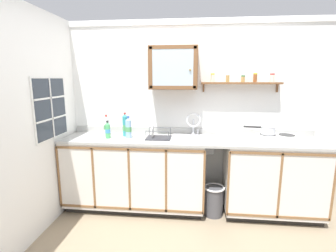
# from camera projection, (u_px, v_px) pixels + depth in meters

# --- Properties ---
(floor) EXTENTS (6.18, 6.18, 0.00)m
(floor) POSITION_uv_depth(u_px,v_px,m) (188.00, 229.00, 2.80)
(floor) COLOR gray
(floor) RESTS_ON ground
(back_wall) EXTENTS (3.78, 0.07, 2.40)m
(back_wall) POSITION_uv_depth(u_px,v_px,m) (190.00, 114.00, 3.30)
(back_wall) COLOR white
(back_wall) RESTS_ON ground
(side_wall_left) EXTENTS (0.05, 3.52, 2.40)m
(side_wall_left) POSITION_uv_depth(u_px,v_px,m) (29.00, 126.00, 2.50)
(side_wall_left) COLOR white
(side_wall_left) RESTS_ON ground
(lower_cabinet_run) EXTENTS (1.77, 0.58, 0.91)m
(lower_cabinet_run) POSITION_uv_depth(u_px,v_px,m) (135.00, 174.00, 3.21)
(lower_cabinet_run) COLOR black
(lower_cabinet_run) RESTS_ON ground
(lower_cabinet_run_right) EXTENTS (1.15, 0.58, 0.91)m
(lower_cabinet_run_right) POSITION_uv_depth(u_px,v_px,m) (272.00, 179.00, 3.04)
(lower_cabinet_run_right) COLOR black
(lower_cabinet_run_right) RESTS_ON ground
(countertop) EXTENTS (3.14, 0.60, 0.03)m
(countertop) POSITION_uv_depth(u_px,v_px,m) (190.00, 140.00, 3.05)
(countertop) COLOR #B2B2AD
(countertop) RESTS_ON lower_cabinet_run
(backsplash) EXTENTS (3.14, 0.02, 0.08)m
(backsplash) POSITION_uv_depth(u_px,v_px,m) (190.00, 131.00, 3.31)
(backsplash) COLOR #B2B2AD
(backsplash) RESTS_ON countertop
(sink) EXTENTS (0.55, 0.44, 0.45)m
(sink) POSITION_uv_depth(u_px,v_px,m) (194.00, 140.00, 3.08)
(sink) COLOR silver
(sink) RESTS_ON countertop
(hot_plate_stove) EXTENTS (0.45, 0.31, 0.08)m
(hot_plate_stove) POSITION_uv_depth(u_px,v_px,m) (278.00, 138.00, 2.93)
(hot_plate_stove) COLOR silver
(hot_plate_stove) RESTS_ON countertop
(saucepan) EXTENTS (0.37, 0.17, 0.10)m
(saucepan) POSITION_uv_depth(u_px,v_px,m) (268.00, 130.00, 2.95)
(saucepan) COLOR silver
(saucepan) RESTS_ON hot_plate_stove
(bottle_water_blue_0) EXTENTS (0.07, 0.07, 0.27)m
(bottle_water_blue_0) POSITION_uv_depth(u_px,v_px,m) (128.00, 128.00, 3.08)
(bottle_water_blue_0) COLOR #8CB7E0
(bottle_water_blue_0) RESTS_ON countertop
(bottle_detergent_teal_1) EXTENTS (0.06, 0.06, 0.30)m
(bottle_detergent_teal_1) POSITION_uv_depth(u_px,v_px,m) (125.00, 126.00, 3.17)
(bottle_detergent_teal_1) COLOR teal
(bottle_detergent_teal_1) RESTS_ON countertop
(bottle_opaque_white_2) EXTENTS (0.07, 0.07, 0.27)m
(bottle_opaque_white_2) POSITION_uv_depth(u_px,v_px,m) (107.00, 126.00, 3.21)
(bottle_opaque_white_2) COLOR white
(bottle_opaque_white_2) RESTS_ON countertop
(bottle_soda_green_3) EXTENTS (0.06, 0.06, 0.22)m
(bottle_soda_green_3) POSITION_uv_depth(u_px,v_px,m) (108.00, 130.00, 3.06)
(bottle_soda_green_3) COLOR #4CB266
(bottle_soda_green_3) RESTS_ON countertop
(dish_rack) EXTENTS (0.30, 0.26, 0.17)m
(dish_rack) POSITION_uv_depth(u_px,v_px,m) (158.00, 136.00, 3.07)
(dish_rack) COLOR #333338
(dish_rack) RESTS_ON countertop
(wall_cabinet) EXTENTS (0.59, 0.30, 0.52)m
(wall_cabinet) POSITION_uv_depth(u_px,v_px,m) (174.00, 68.00, 3.05)
(wall_cabinet) COLOR brown
(spice_shelf) EXTENTS (0.97, 0.14, 0.23)m
(spice_shelf) POSITION_uv_depth(u_px,v_px,m) (242.00, 82.00, 3.07)
(spice_shelf) COLOR brown
(window) EXTENTS (0.03, 0.65, 0.71)m
(window) POSITION_uv_depth(u_px,v_px,m) (51.00, 108.00, 2.83)
(window) COLOR #262D38
(trash_bin) EXTENTS (0.26, 0.26, 0.37)m
(trash_bin) POSITION_uv_depth(u_px,v_px,m) (214.00, 200.00, 3.07)
(trash_bin) COLOR #4C4C51
(trash_bin) RESTS_ON ground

